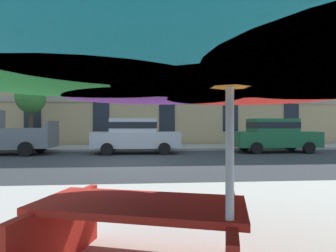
# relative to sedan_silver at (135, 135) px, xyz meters

# --- Properties ---
(ground_plane) EXTENTS (120.00, 120.00, 0.00)m
(ground_plane) POSITION_rel_sedan_silver_xyz_m (-0.20, -3.70, -0.95)
(ground_plane) COLOR #2D3033
(sidewalk_far) EXTENTS (56.00, 3.60, 0.12)m
(sidewalk_far) POSITION_rel_sedan_silver_xyz_m (-0.20, 3.10, -0.89)
(sidewalk_far) COLOR #9E998E
(sidewalk_far) RESTS_ON ground
(apartment_building) EXTENTS (36.32, 12.08, 12.80)m
(apartment_building) POSITION_rel_sedan_silver_xyz_m (-0.20, 11.29, 5.45)
(apartment_building) COLOR tan
(apartment_building) RESTS_ON ground
(sedan_silver) EXTENTS (4.40, 1.98, 1.78)m
(sedan_silver) POSITION_rel_sedan_silver_xyz_m (0.00, 0.00, 0.00)
(sedan_silver) COLOR #A8AAB2
(sedan_silver) RESTS_ON ground
(sedan_green) EXTENTS (4.40, 1.98, 1.78)m
(sedan_green) POSITION_rel_sedan_silver_xyz_m (7.33, 0.00, 0.00)
(sedan_green) COLOR #195933
(sedan_green) RESTS_ON ground
(street_tree_left) EXTENTS (1.76, 2.03, 3.97)m
(street_tree_left) POSITION_rel_sedan_silver_xyz_m (-6.24, 2.84, 2.13)
(street_tree_left) COLOR #4C3823
(street_tree_left) RESTS_ON ground
(patio_umbrella) EXTENTS (3.72, 3.45, 2.20)m
(patio_umbrella) POSITION_rel_sedan_silver_xyz_m (1.00, -12.70, 0.97)
(patio_umbrella) COLOR silver
(patio_umbrella) RESTS_ON ground
(picnic_table) EXTENTS (2.16, 1.98, 0.77)m
(picnic_table) POSITION_rel_sedan_silver_xyz_m (0.37, -12.16, -0.46)
(picnic_table) COLOR red
(picnic_table) RESTS_ON ground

